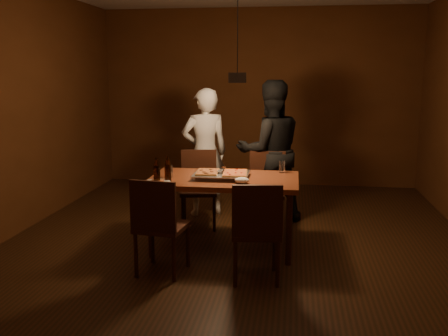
# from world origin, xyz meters

# --- Properties ---
(room_shell) EXTENTS (6.00, 6.00, 6.00)m
(room_shell) POSITION_xyz_m (0.00, 0.00, 1.40)
(room_shell) COLOR #381C0F
(room_shell) RESTS_ON ground
(dining_table) EXTENTS (1.50, 0.90, 0.75)m
(dining_table) POSITION_xyz_m (-0.12, -0.14, 0.68)
(dining_table) COLOR brown
(dining_table) RESTS_ON floor
(chair_far_left) EXTENTS (0.48, 0.48, 0.49)m
(chair_far_left) POSITION_xyz_m (-0.53, 0.62, 0.54)
(chair_far_left) COLOR #38190F
(chair_far_left) RESTS_ON floor
(chair_far_right) EXTENTS (0.43, 0.43, 0.49)m
(chair_far_right) POSITION_xyz_m (0.28, 0.64, 0.54)
(chair_far_right) COLOR #38190F
(chair_far_right) RESTS_ON floor
(chair_near_left) EXTENTS (0.47, 0.47, 0.49)m
(chair_near_left) POSITION_xyz_m (-0.59, -0.93, 0.54)
(chair_near_left) COLOR #38190F
(chair_near_left) RESTS_ON floor
(chair_near_right) EXTENTS (0.47, 0.47, 0.49)m
(chair_near_right) POSITION_xyz_m (0.28, -0.96, 0.54)
(chair_near_right) COLOR #38190F
(chair_near_right) RESTS_ON floor
(pizza_tray) EXTENTS (0.59, 0.50, 0.05)m
(pizza_tray) POSITION_xyz_m (-0.14, -0.14, 0.77)
(pizza_tray) COLOR silver
(pizza_tray) RESTS_ON dining_table
(pizza_meat) EXTENTS (0.24, 0.35, 0.02)m
(pizza_meat) POSITION_xyz_m (-0.29, -0.14, 0.81)
(pizza_meat) COLOR maroon
(pizza_meat) RESTS_ON pizza_tray
(pizza_cheese) EXTENTS (0.27, 0.39, 0.02)m
(pizza_cheese) POSITION_xyz_m (-0.00, -0.16, 0.81)
(pizza_cheese) COLOR gold
(pizza_cheese) RESTS_ON pizza_tray
(spatula) EXTENTS (0.12, 0.25, 0.04)m
(spatula) POSITION_xyz_m (-0.15, -0.12, 0.81)
(spatula) COLOR silver
(spatula) RESTS_ON pizza_tray
(beer_bottle_a) EXTENTS (0.07, 0.07, 0.25)m
(beer_bottle_a) POSITION_xyz_m (-0.72, -0.47, 0.87)
(beer_bottle_a) COLOR black
(beer_bottle_a) RESTS_ON dining_table
(beer_bottle_b) EXTENTS (0.07, 0.07, 0.25)m
(beer_bottle_b) POSITION_xyz_m (-0.64, -0.38, 0.88)
(beer_bottle_b) COLOR black
(beer_bottle_b) RESTS_ON dining_table
(water_glass_left) EXTENTS (0.08, 0.08, 0.13)m
(water_glass_left) POSITION_xyz_m (-0.67, -0.20, 0.81)
(water_glass_left) COLOR silver
(water_glass_left) RESTS_ON dining_table
(water_glass_right) EXTENTS (0.06, 0.06, 0.13)m
(water_glass_right) POSITION_xyz_m (0.46, 0.21, 0.81)
(water_glass_right) COLOR silver
(water_glass_right) RESTS_ON dining_table
(plate_slice) EXTENTS (0.26, 0.26, 0.03)m
(plate_slice) POSITION_xyz_m (-0.72, -0.48, 0.76)
(plate_slice) COLOR white
(plate_slice) RESTS_ON dining_table
(napkin) EXTENTS (0.14, 0.11, 0.06)m
(napkin) POSITION_xyz_m (0.09, -0.37, 0.78)
(napkin) COLOR white
(napkin) RESTS_ON dining_table
(diner_white) EXTENTS (0.69, 0.59, 1.61)m
(diner_white) POSITION_xyz_m (-0.53, 1.08, 0.81)
(diner_white) COLOR silver
(diner_white) RESTS_ON floor
(diner_dark) EXTENTS (1.00, 0.89, 1.72)m
(diner_dark) POSITION_xyz_m (0.30, 0.97, 0.86)
(diner_dark) COLOR black
(diner_dark) RESTS_ON floor
(pendant_lamp) EXTENTS (0.18, 0.18, 1.10)m
(pendant_lamp) POSITION_xyz_m (0.00, 0.00, 1.76)
(pendant_lamp) COLOR black
(pendant_lamp) RESTS_ON ceiling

